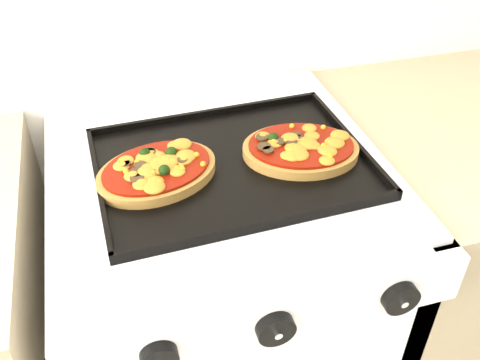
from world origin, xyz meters
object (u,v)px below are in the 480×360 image
object	(u,v)px
baking_tray	(232,162)
pizza_left	(157,170)
pizza_right	(301,148)
stove	(223,320)

from	to	relation	value
baking_tray	pizza_left	xyz separation A→B (m)	(-0.13, -0.00, 0.01)
pizza_right	pizza_left	bearing A→B (deg)	178.74
stove	baking_tray	distance (m)	0.47
stove	pizza_right	xyz separation A→B (m)	(0.14, -0.04, 0.48)
stove	pizza_right	world-z (taller)	pizza_right
stove	pizza_left	bearing A→B (deg)	-165.11
stove	pizza_left	world-z (taller)	pizza_left
pizza_left	pizza_right	distance (m)	0.26
baking_tray	pizza_right	xyz separation A→B (m)	(0.12, -0.01, 0.01)
stove	pizza_right	bearing A→B (deg)	-13.90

